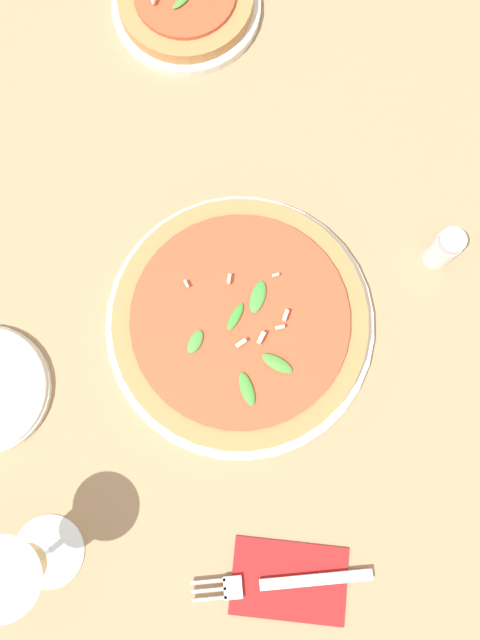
{
  "coord_description": "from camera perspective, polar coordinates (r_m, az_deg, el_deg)",
  "views": [
    {
      "loc": [
        -0.07,
        0.1,
        0.73
      ],
      "look_at": [
        -0.03,
        -0.03,
        0.03
      ],
      "focal_mm": 35.0,
      "sensor_mm": 36.0,
      "label": 1
    }
  ],
  "objects": [
    {
      "name": "ground_plane",
      "position": [
        0.74,
        -2.58,
        -1.81
      ],
      "size": [
        6.0,
        6.0,
        0.0
      ],
      "primitive_type": "plane",
      "color": "#9E7A56"
    },
    {
      "name": "wine_glass",
      "position": [
        0.67,
        -19.69,
        -20.67
      ],
      "size": [
        0.08,
        0.08,
        0.15
      ],
      "color": "white",
      "rests_on": "ground_plane"
    },
    {
      "name": "pizza_personal_side",
      "position": [
        0.91,
        -4.97,
        26.95
      ],
      "size": [
        0.2,
        0.2,
        0.05
      ],
      "color": "silver",
      "rests_on": "ground_plane"
    },
    {
      "name": "shaker_pepper",
      "position": [
        0.77,
        18.16,
        6.23
      ],
      "size": [
        0.03,
        0.03,
        0.07
      ],
      "color": "silver",
      "rests_on": "ground_plane"
    },
    {
      "name": "napkin",
      "position": [
        0.74,
        4.51,
        -22.7
      ],
      "size": [
        0.14,
        0.11,
        0.01
      ],
      "rotation": [
        0.0,
        0.0,
        0.21
      ],
      "color": "#B21E1E",
      "rests_on": "ground_plane"
    },
    {
      "name": "pizza_arugula_main",
      "position": [
        0.72,
        0.0,
        -0.21
      ],
      "size": [
        0.32,
        0.32,
        0.05
      ],
      "color": "silver",
      "rests_on": "ground_plane"
    },
    {
      "name": "fork",
      "position": [
        0.74,
        3.93,
        -22.85
      ],
      "size": [
        0.19,
        0.09,
        0.0
      ],
      "rotation": [
        0.0,
        0.0,
        0.41
      ],
      "color": "silver",
      "rests_on": "ground_plane"
    }
  ]
}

